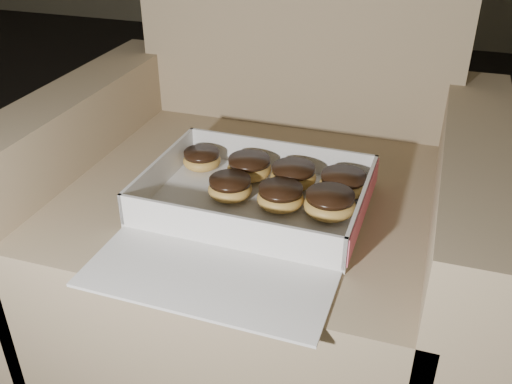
% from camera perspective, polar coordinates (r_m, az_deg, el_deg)
% --- Properties ---
extents(floor, '(4.50, 4.50, 0.00)m').
position_cam_1_polar(floor, '(1.92, -24.23, -1.76)').
color(floor, black).
rests_on(floor, ground).
extents(armchair, '(0.88, 0.74, 0.92)m').
position_cam_1_polar(armchair, '(1.18, 0.72, -2.82)').
color(armchair, '#9D8564').
rests_on(armchair, floor).
extents(bakery_box, '(0.38, 0.44, 0.06)m').
position_cam_1_polar(bakery_box, '(0.96, -0.60, -1.93)').
color(bakery_box, silver).
rests_on(bakery_box, armchair).
extents(donut_a, '(0.08, 0.08, 0.04)m').
position_cam_1_polar(donut_a, '(0.99, -2.61, 0.44)').
color(donut_a, gold).
rests_on(donut_a, bakery_box).
extents(donut_b, '(0.08, 0.08, 0.04)m').
position_cam_1_polar(donut_b, '(0.97, 2.47, -0.49)').
color(donut_b, gold).
rests_on(donut_b, bakery_box).
extents(donut_c, '(0.08, 0.08, 0.04)m').
position_cam_1_polar(donut_c, '(1.06, -0.68, 2.47)').
color(donut_c, gold).
rests_on(donut_c, bakery_box).
extents(donut_d, '(0.09, 0.09, 0.04)m').
position_cam_1_polar(donut_d, '(0.95, 7.38, -1.19)').
color(donut_d, gold).
rests_on(donut_d, bakery_box).
extents(donut_e, '(0.07, 0.07, 0.04)m').
position_cam_1_polar(donut_e, '(1.10, -5.43, 3.28)').
color(donut_e, gold).
rests_on(donut_e, bakery_box).
extents(donut_f, '(0.08, 0.08, 0.04)m').
position_cam_1_polar(donut_f, '(1.03, 3.75, 1.63)').
color(donut_f, gold).
rests_on(donut_f, bakery_box).
extents(donut_g, '(0.08, 0.08, 0.04)m').
position_cam_1_polar(donut_g, '(1.01, 8.69, 0.79)').
color(donut_g, gold).
rests_on(donut_g, bakery_box).
extents(crumb_a, '(0.01, 0.01, 0.00)m').
position_cam_1_polar(crumb_a, '(0.92, 3.61, -3.90)').
color(crumb_a, black).
rests_on(crumb_a, bakery_box).
extents(crumb_b, '(0.01, 0.01, 0.00)m').
position_cam_1_polar(crumb_b, '(0.95, -8.00, -2.61)').
color(crumb_b, black).
rests_on(crumb_b, bakery_box).
extents(crumb_c, '(0.01, 0.01, 0.00)m').
position_cam_1_polar(crumb_c, '(0.91, 3.21, -4.09)').
color(crumb_c, black).
rests_on(crumb_c, bakery_box).
extents(crumb_d, '(0.01, 0.01, 0.00)m').
position_cam_1_polar(crumb_d, '(0.98, -7.55, -1.45)').
color(crumb_d, black).
rests_on(crumb_d, bakery_box).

